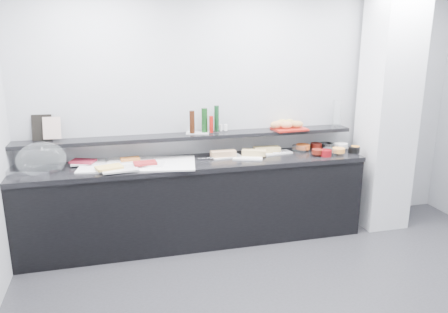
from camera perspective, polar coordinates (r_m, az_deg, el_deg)
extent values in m
cube|color=#ABAEB2|center=(4.91, 3.52, 5.93)|extent=(5.00, 0.02, 2.70)
cube|color=white|center=(5.26, 20.56, 5.62)|extent=(0.50, 0.50, 2.70)
cube|color=black|center=(4.71, -3.72, -6.18)|extent=(3.60, 0.60, 0.85)
cube|color=black|center=(4.56, -3.82, -0.92)|extent=(3.62, 0.62, 0.05)
cube|color=black|center=(4.67, -4.27, 2.67)|extent=(3.60, 0.25, 0.04)
cube|color=#A9ABAF|center=(4.59, -23.80, -1.55)|extent=(0.49, 0.38, 0.04)
ellipsoid|color=white|center=(4.49, -22.73, -0.37)|extent=(0.51, 0.39, 0.34)
cube|color=white|center=(4.50, -11.13, -0.97)|extent=(1.21, 0.72, 0.01)
cube|color=silver|center=(4.64, -17.28, -0.70)|extent=(0.34, 0.23, 0.01)
cube|color=maroon|center=(4.62, -17.93, -0.59)|extent=(0.27, 0.23, 0.02)
cube|color=silver|center=(4.62, -12.90, -0.46)|extent=(0.34, 0.27, 0.01)
cube|color=#CB6C29|center=(4.58, -12.17, -0.31)|extent=(0.20, 0.14, 0.02)
cube|color=silver|center=(4.32, -13.46, -1.61)|extent=(0.36, 0.26, 0.01)
cube|color=#F7CB60|center=(4.33, -14.78, -1.38)|extent=(0.28, 0.22, 0.02)
cube|color=white|center=(4.43, -9.53, -0.97)|extent=(0.30, 0.25, 0.01)
cube|color=maroon|center=(4.40, -10.27, -0.84)|extent=(0.23, 0.16, 0.02)
cube|color=white|center=(4.69, 0.29, -0.01)|extent=(0.33, 0.17, 0.01)
cube|color=tan|center=(4.67, -0.10, 0.39)|extent=(0.27, 0.10, 0.06)
cylinder|color=silver|center=(4.59, -2.39, -0.23)|extent=(0.16, 0.03, 0.01)
cube|color=white|center=(4.63, 3.11, -0.24)|extent=(0.34, 0.23, 0.01)
cube|color=tan|center=(4.72, 3.92, 0.50)|extent=(0.27, 0.18, 0.06)
cylinder|color=#BABBC1|center=(4.59, 3.79, -0.25)|extent=(0.16, 0.04, 0.01)
cube|color=white|center=(4.88, 6.87, 0.48)|extent=(0.36, 0.20, 0.01)
cube|color=tan|center=(4.87, 5.61, 0.92)|extent=(0.30, 0.13, 0.06)
cylinder|color=silver|center=(4.85, 7.18, 0.51)|extent=(0.16, 0.02, 0.01)
cylinder|color=white|center=(4.99, 9.81, 1.03)|extent=(0.20, 0.20, 0.07)
cylinder|color=#D9561D|center=(5.04, 10.27, 1.28)|extent=(0.16, 0.16, 0.05)
cylinder|color=black|center=(5.18, 13.21, 1.35)|extent=(0.16, 0.16, 0.07)
cylinder|color=#4F110B|center=(5.13, 11.95, 1.44)|extent=(0.13, 0.13, 0.05)
cylinder|color=white|center=(5.15, 13.82, 1.23)|extent=(0.18, 0.18, 0.07)
cylinder|color=white|center=(5.19, 15.04, 1.41)|extent=(0.19, 0.19, 0.05)
cylinder|color=maroon|center=(4.86, 13.15, 0.45)|extent=(0.13, 0.13, 0.07)
cylinder|color=#5C160D|center=(4.85, 12.09, 0.63)|extent=(0.12, 0.12, 0.05)
cylinder|color=white|center=(4.93, 13.68, 0.63)|extent=(0.20, 0.20, 0.07)
cylinder|color=#FA9C3D|center=(4.96, 14.74, 0.79)|extent=(0.18, 0.18, 0.05)
cylinder|color=black|center=(5.09, 16.61, 0.87)|extent=(0.17, 0.17, 0.07)
cylinder|color=orange|center=(5.10, 16.77, 1.04)|extent=(0.12, 0.12, 0.05)
cube|color=black|center=(4.71, -22.69, 3.49)|extent=(0.20, 0.09, 0.26)
cube|color=#D0A396|center=(4.65, -21.57, 3.48)|extent=(0.17, 0.06, 0.22)
cube|color=silver|center=(4.71, -3.44, 3.12)|extent=(0.27, 0.20, 0.01)
cylinder|color=#0F3914|center=(4.68, -2.57, 4.75)|extent=(0.08, 0.08, 0.26)
cylinder|color=#331609|center=(4.64, -4.19, 4.52)|extent=(0.07, 0.07, 0.24)
cylinder|color=#0E3418|center=(4.72, -0.98, 4.98)|extent=(0.06, 0.06, 0.28)
cylinder|color=#A1100B|center=(4.66, -1.68, 4.21)|extent=(0.05, 0.05, 0.18)
cylinder|color=silver|center=(4.75, -0.41, 3.76)|extent=(0.03, 0.03, 0.07)
cylinder|color=white|center=(4.77, 0.23, 3.80)|extent=(0.05, 0.05, 0.07)
cube|color=#9D1910|center=(4.93, 8.53, 3.59)|extent=(0.38, 0.28, 0.02)
ellipsoid|color=tan|center=(5.00, 7.56, 4.38)|extent=(0.17, 0.14, 0.08)
ellipsoid|color=tan|center=(5.03, 8.50, 4.40)|extent=(0.16, 0.12, 0.08)
ellipsoid|color=#C6854B|center=(4.87, 6.89, 4.12)|extent=(0.12, 0.08, 0.08)
ellipsoid|color=#C9804C|center=(4.88, 8.16, 4.09)|extent=(0.14, 0.11, 0.08)
ellipsoid|color=#AF7E43|center=(4.94, 9.48, 4.18)|extent=(0.16, 0.13, 0.08)
ellipsoid|color=tan|center=(4.89, 6.85, 4.15)|extent=(0.15, 0.10, 0.08)
cylinder|color=white|center=(5.23, 14.56, 5.48)|extent=(0.11, 0.11, 0.30)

